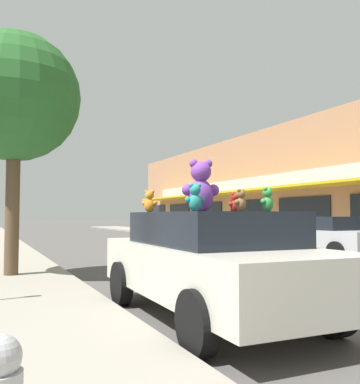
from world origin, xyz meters
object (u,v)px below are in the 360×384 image
Objects in this scene: street_tree at (15,98)px; teddy_bear_black at (202,204)px; plush_art_car at (211,261)px; teddy_bear_brown at (241,201)px; teddy_bear_giant at (201,187)px; teddy_bear_green at (268,200)px; parked_car_far_center at (329,236)px; teddy_bear_red at (235,203)px; teddy_bear_teal at (195,198)px; teddy_bear_orange at (150,202)px.

teddy_bear_black is at bearing -58.03° from street_tree.
plush_art_car is 15.15× the size of teddy_bear_brown.
teddy_bear_giant is 2.27× the size of teddy_bear_green.
teddy_bear_brown is at bearing 135.86° from teddy_bear_black.
street_tree is at bearing -177.66° from parked_car_far_center.
teddy_bear_green is at bearing 149.44° from teddy_bear_red.
teddy_bear_black is at bearing -118.00° from teddy_bear_brown.
teddy_bear_teal is 1.43× the size of teddy_bear_black.
teddy_bear_orange is (-0.45, 0.91, -0.20)m from teddy_bear_giant.
street_tree is (-2.44, 5.61, 2.49)m from teddy_bear_brown.
plush_art_car is 5.92× the size of teddy_bear_giant.
teddy_bear_teal is at bearing -34.50° from teddy_bear_green.
teddy_bear_giant is 0.14× the size of street_tree.
teddy_bear_teal reaches higher than teddy_bear_brown.
teddy_bear_red reaches higher than plush_art_car.
teddy_bear_green is at bearing 164.94° from teddy_bear_orange.
teddy_bear_giant is 5.80m from street_tree.
teddy_bear_giant is 9.20m from parked_car_far_center.
teddy_bear_black is (-0.31, 1.35, -0.03)m from teddy_bear_green.
teddy_bear_brown is at bearing 151.48° from teddy_bear_teal.
teddy_bear_green reaches higher than plush_art_car.
teddy_bear_red is at bearing -123.56° from teddy_bear_brown.
teddy_bear_black is at bearing -106.32° from teddy_bear_red.
teddy_bear_brown is (0.18, -0.77, -0.22)m from teddy_bear_giant.
street_tree reaches higher than teddy_bear_brown.
plush_art_car is 1.10× the size of parked_car_far_center.
plush_art_car is 11.92× the size of teddy_bear_teal.
plush_art_car is 0.82× the size of street_tree.
teddy_bear_teal is (-0.40, -0.29, 0.87)m from plush_art_car.
parked_car_far_center is (7.13, 4.59, -0.87)m from teddy_bear_black.
teddy_bear_red is (0.68, -1.44, -0.05)m from teddy_bear_orange.
street_tree is (-9.75, -0.40, 3.37)m from parked_car_far_center.
teddy_bear_orange is 1.33m from teddy_bear_teal.
teddy_bear_black is (0.12, 1.19, 0.00)m from teddy_bear_red.
teddy_bear_green is (0.57, -0.57, 0.85)m from plush_art_car.
parked_car_far_center is at bearing -161.73° from teddy_bear_brown.
plush_art_car is 6.42m from street_tree.
street_tree is at bearing -75.74° from teddy_bear_red.
plush_art_car is 0.93m from teddy_bear_red.
teddy_bear_black is (0.35, 0.65, -0.24)m from teddy_bear_giant.
parked_car_far_center is at bearing 36.93° from plush_art_car.
street_tree is at bearing -25.21° from teddy_bear_orange.
teddy_bear_orange is 0.94× the size of teddy_bear_teal.
teddy_bear_black is 0.05× the size of street_tree.
teddy_bear_orange reaches higher than teddy_bear_green.
teddy_bear_brown is (-0.05, -0.23, 0.02)m from teddy_bear_red.
teddy_bear_orange is 0.06× the size of street_tree.
teddy_bear_red is (-0.43, 0.16, -0.04)m from teddy_bear_green.
teddy_bear_giant is 2.15× the size of teddy_bear_orange.
teddy_bear_giant is at bearing -64.59° from teddy_bear_green.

